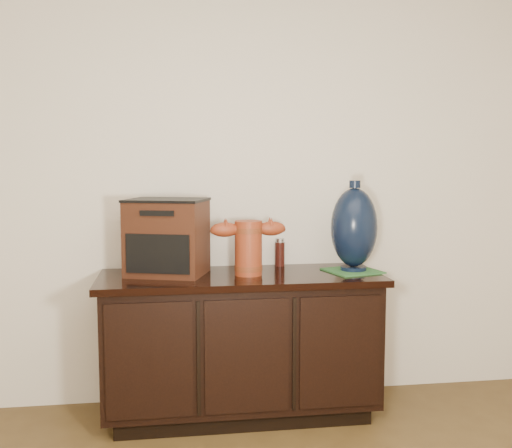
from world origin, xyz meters
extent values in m
plane|color=white|center=(0.00, 2.50, 1.30)|extent=(4.50, 0.00, 4.50)
cube|color=black|center=(0.00, 2.23, 0.04)|extent=(1.29, 0.45, 0.08)
cube|color=black|center=(0.00, 2.23, 0.40)|extent=(1.40, 0.50, 0.64)
cube|color=black|center=(0.00, 2.23, 0.74)|extent=(1.46, 0.56, 0.03)
cube|color=black|center=(-0.47, 1.97, 0.40)|extent=(0.41, 0.01, 0.56)
cube|color=black|center=(0.00, 1.97, 0.40)|extent=(0.41, 0.01, 0.56)
cube|color=black|center=(0.47, 1.97, 0.40)|extent=(0.41, 0.01, 0.56)
cylinder|color=#A03E1D|center=(0.04, 2.21, 0.90)|extent=(0.15, 0.15, 0.28)
cylinder|color=#481A0D|center=(0.04, 2.21, 0.79)|extent=(0.16, 0.16, 0.03)
cylinder|color=#481A0D|center=(0.04, 2.21, 0.99)|extent=(0.16, 0.16, 0.03)
ellipsoid|color=#A03E1D|center=(-0.08, 2.20, 0.99)|extent=(0.15, 0.08, 0.07)
ellipsoid|color=#A03E1D|center=(0.16, 2.22, 0.99)|extent=(0.15, 0.08, 0.07)
cube|color=#3A1A0E|center=(-0.37, 2.29, 0.95)|extent=(0.46, 0.41, 0.38)
cube|color=black|center=(-0.42, 2.14, 0.89)|extent=(0.31, 0.11, 0.20)
cube|color=black|center=(-0.37, 2.29, 1.14)|extent=(0.47, 0.42, 0.01)
cube|color=#316E33|center=(0.60, 2.23, 0.76)|extent=(0.31, 0.31, 0.01)
cylinder|color=black|center=(0.61, 2.23, 0.77)|extent=(0.14, 0.14, 0.02)
ellipsoid|color=black|center=(0.61, 2.23, 0.99)|extent=(0.30, 0.30, 0.42)
cylinder|color=black|center=(0.61, 2.23, 1.22)|extent=(0.06, 0.06, 0.04)
cylinder|color=#53160E|center=(0.25, 2.45, 0.82)|extent=(0.05, 0.05, 0.13)
cylinder|color=silver|center=(0.25, 2.45, 0.90)|extent=(0.05, 0.05, 0.02)
camera|label=1|loc=(-0.37, -0.81, 1.33)|focal=42.00mm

